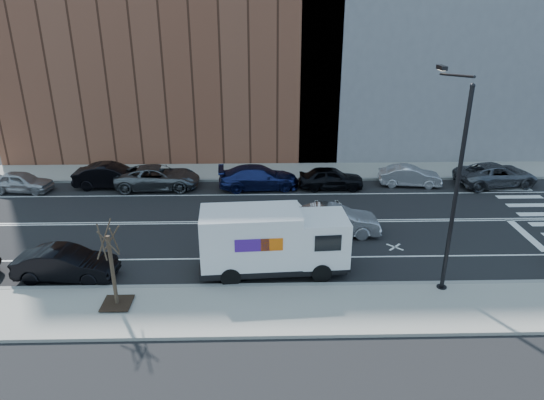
{
  "coord_description": "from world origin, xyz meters",
  "views": [
    {
      "loc": [
        -0.95,
        -25.59,
        11.85
      ],
      "look_at": [
        -0.34,
        -0.06,
        1.4
      ],
      "focal_mm": 32.0,
      "sensor_mm": 36.0,
      "label": 1
    }
  ],
  "objects_px": {
    "fedex_van": "(272,240)",
    "far_parked_a": "(21,182)",
    "driving_sedan": "(334,221)",
    "far_parked_b": "(112,176)"
  },
  "relations": [
    {
      "from": "far_parked_a",
      "to": "fedex_van",
      "type": "bearing_deg",
      "value": -116.54
    },
    {
      "from": "fedex_van",
      "to": "far_parked_a",
      "type": "relative_size",
      "value": 1.73
    },
    {
      "from": "fedex_van",
      "to": "driving_sedan",
      "type": "height_order",
      "value": "fedex_van"
    },
    {
      "from": "far_parked_a",
      "to": "driving_sedan",
      "type": "relative_size",
      "value": 0.83
    },
    {
      "from": "far_parked_b",
      "to": "driving_sedan",
      "type": "relative_size",
      "value": 1.01
    },
    {
      "from": "driving_sedan",
      "to": "far_parked_a",
      "type": "bearing_deg",
      "value": 70.47
    },
    {
      "from": "far_parked_b",
      "to": "driving_sedan",
      "type": "xyz_separation_m",
      "value": [
        14.21,
        -7.69,
        -0.01
      ]
    },
    {
      "from": "far_parked_a",
      "to": "far_parked_b",
      "type": "xyz_separation_m",
      "value": [
        5.84,
        0.69,
        0.13
      ]
    },
    {
      "from": "fedex_van",
      "to": "driving_sedan",
      "type": "xyz_separation_m",
      "value": [
        3.47,
        3.9,
        -0.84
      ]
    },
    {
      "from": "fedex_van",
      "to": "driving_sedan",
      "type": "relative_size",
      "value": 1.43
    }
  ]
}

